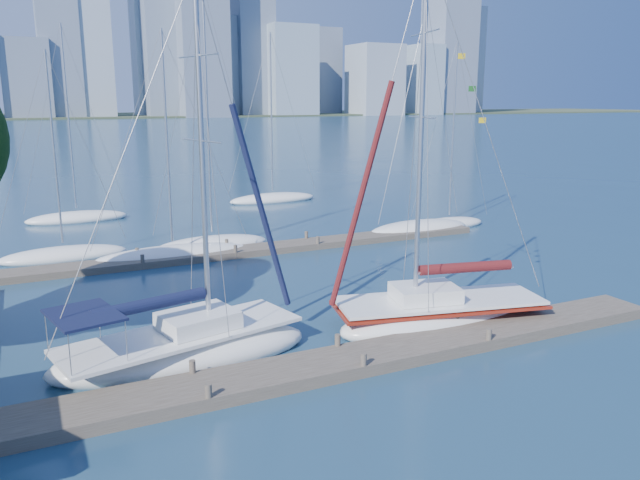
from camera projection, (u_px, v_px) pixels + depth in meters
name	position (u px, v px, depth m)	size (l,w,h in m)	color
ground	(350.00, 366.00, 20.52)	(700.00, 700.00, 0.00)	#18344D
near_dock	(350.00, 361.00, 20.47)	(26.00, 2.00, 0.40)	#453D32
far_dock	(248.00, 251.00, 35.40)	(30.00, 1.80, 0.36)	#453D32
far_shore	(39.00, 117.00, 302.23)	(800.00, 100.00, 1.50)	#38472D
sailboat_navy	(182.00, 333.00, 20.73)	(9.09, 4.72, 13.04)	white
sailboat_maroon	(439.00, 297.00, 24.18)	(9.03, 4.61, 14.24)	white
bg_boat_0	(64.00, 255.00, 34.21)	(6.82, 2.48, 11.40)	white
bg_boat_1	(173.00, 254.00, 34.28)	(8.58, 2.37, 12.45)	white
bg_boat_2	(212.00, 244.00, 36.55)	(7.10, 4.19, 15.05)	white
bg_boat_4	(419.00, 228.00, 41.00)	(7.69, 3.88, 14.81)	white
bg_boat_5	(449.00, 223.00, 42.85)	(5.78, 3.28, 12.59)	white
bg_boat_6	(77.00, 217.00, 44.81)	(7.17, 3.06, 13.93)	white
bg_boat_7	(273.00, 198.00, 53.33)	(7.82, 2.94, 14.22)	white
skyline	(81.00, 35.00, 276.27)	(502.68, 51.31, 124.38)	#849BAB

